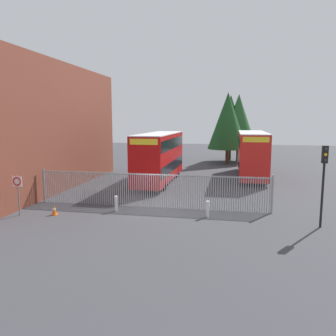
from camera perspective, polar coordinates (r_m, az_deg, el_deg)
The scene contains 13 objects.
ground_plane at distance 29.45m, azimuth 1.49°, elevation -2.76°, with size 100.00×100.00×0.00m, color #3D3D42.
depot_building_brick at distance 29.50m, azimuth -23.35°, elevation 6.42°, with size 7.21×21.05×10.04m, color brown.
palisade_fence at distance 21.60m, azimuth -2.99°, elevation -3.61°, with size 15.18×0.14×2.35m.
double_decker_bus_near_gate at distance 30.05m, azimuth -1.46°, elevation 2.13°, with size 2.54×10.81×4.42m.
double_decker_bus_behind_fence_left at distance 33.79m, azimuth 14.06°, elevation 2.56°, with size 2.54×10.81×4.42m.
bollard_near_left at distance 21.04m, azimuth -8.80°, elevation -5.99°, with size 0.20×0.20×0.95m, color silver.
bollard_center_front at distance 19.70m, azimuth 6.76°, elevation -6.94°, with size 0.20×0.20×0.95m, color silver.
traffic_cone_by_gate at distance 21.16m, azimuth -18.77°, elevation -6.78°, with size 0.34×0.34×0.59m.
speed_limit_sign_post at distance 21.43m, azimuth -24.21°, elevation -2.80°, with size 0.60×0.14×2.40m.
traffic_light_kerbside at distance 18.96m, azimuth 24.98°, elevation -0.50°, with size 0.28×0.33×4.30m.
tree_tall_back at distance 46.90m, azimuth 10.58°, elevation 8.35°, with size 4.29×4.29×8.92m.
tree_short_side at distance 46.85m, azimuth 11.89°, elevation 8.23°, with size 4.56×4.56×9.03m.
tree_mid_row at distance 43.53m, azimuth 10.11°, elevation 7.89°, with size 4.98×4.98×9.03m.
Camera 1 is at (4.76, -20.52, 5.60)m, focal length 35.86 mm.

